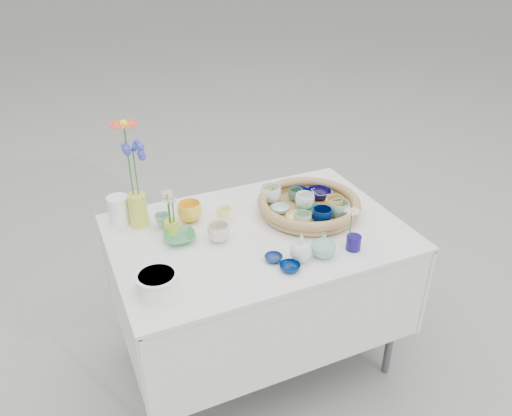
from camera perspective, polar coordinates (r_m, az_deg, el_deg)
name	(u,v)px	position (r m, az deg, el deg)	size (l,w,h in m)	color
ground	(258,357)	(2.67, 0.18, -16.66)	(80.00, 80.00, 0.00)	gray
display_table	(258,357)	(2.67, 0.18, -16.66)	(1.26, 0.86, 0.77)	white
wicker_tray	(309,205)	(2.31, 6.05, 0.31)	(0.47, 0.47, 0.08)	brown
tray_ceramic_0	(300,194)	(2.42, 5.02, 1.66)	(0.10, 0.10, 0.03)	#000A6E
tray_ceramic_1	(319,194)	(2.42, 7.19, 1.62)	(0.12, 0.12, 0.04)	black
tray_ceramic_2	(334,204)	(2.31, 8.94, 0.43)	(0.09, 0.09, 0.07)	#F1AA4A
tray_ceramic_3	(310,210)	(2.29, 6.22, -0.23)	(0.11, 0.11, 0.03)	#357848
tray_ceramic_4	(302,220)	(2.17, 5.34, -1.34)	(0.08, 0.08, 0.06)	#94BCA3
tray_ceramic_5	(280,209)	(2.28, 2.77, -0.14)	(0.09, 0.09, 0.03)	#ABCDC4
tray_ceramic_6	(271,194)	(2.35, 1.69, 1.61)	(0.10, 0.10, 0.08)	silver
tray_ceramic_7	(305,201)	(2.31, 5.59, 0.80)	(0.09, 0.09, 0.07)	white
tray_ceramic_8	(322,192)	(2.45, 7.53, 1.78)	(0.10, 0.10, 0.02)	#96B1DE
tray_ceramic_9	(322,216)	(2.20, 7.55, -0.89)	(0.09, 0.09, 0.07)	#001242
tray_ceramic_10	(296,218)	(2.21, 4.65, -1.17)	(0.10, 0.10, 0.03)	#F7EF7F
tray_ceramic_11	(339,209)	(2.26, 9.48, -0.14)	(0.09, 0.09, 0.07)	#83B5A1
tray_ceramic_12	(296,195)	(2.38, 4.56, 1.54)	(0.07, 0.07, 0.06)	#3B7250
loose_ceramic_0	(190,212)	(2.26, -7.59, -0.42)	(0.11, 0.11, 0.09)	yellow
loose_ceramic_1	(224,215)	(2.24, -3.71, -0.77)	(0.07, 0.07, 0.07)	#F6F78B
loose_ceramic_2	(180,237)	(2.13, -8.72, -3.32)	(0.14, 0.14, 0.03)	#40955F
loose_ceramic_3	(219,233)	(2.10, -4.30, -2.84)	(0.09, 0.09, 0.07)	beige
loose_ceramic_4	(274,258)	(1.99, 2.01, -5.76)	(0.07, 0.07, 0.02)	navy
loose_ceramic_5	(163,221)	(2.23, -10.62, -1.44)	(0.07, 0.07, 0.06)	#80B499
loose_ceramic_6	(290,267)	(1.94, 3.89, -6.77)	(0.08, 0.08, 0.03)	#001D55
fluted_bowl	(157,284)	(1.85, -11.21, -8.49)	(0.16, 0.16, 0.08)	white
bud_vase_paleblue	(301,247)	(1.97, 5.18, -4.41)	(0.09, 0.09, 0.13)	silver
bud_vase_seafoam	(323,245)	(2.01, 7.72, -4.17)	(0.10, 0.10, 0.11)	#7AB5A5
bud_vase_cobalt	(353,243)	(2.08, 11.08, -3.91)	(0.06, 0.06, 0.06)	#150B5E
single_daisy	(351,224)	(2.04, 10.79, -1.76)	(0.08, 0.08, 0.14)	white
tall_vase_yellow	(138,210)	(2.25, -13.31, -0.22)	(0.08, 0.08, 0.15)	#CDCD3E
gerbera	(129,160)	(2.15, -14.35, 5.30)	(0.13, 0.13, 0.34)	#FF5426
hydrangea	(136,173)	(2.17, -13.58, 3.93)	(0.08, 0.08, 0.28)	#3840B5
white_pitcher	(119,210)	(2.29, -15.39, -0.20)	(0.13, 0.10, 0.13)	white
daisy_cup	(172,227)	(2.17, -9.59, -2.19)	(0.06, 0.06, 0.07)	#CED037
daisy_posy	(172,205)	(2.12, -9.63, 0.30)	(0.08, 0.08, 0.15)	silver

